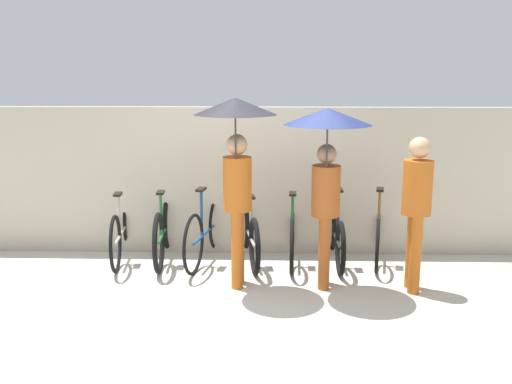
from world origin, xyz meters
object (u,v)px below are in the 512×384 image
at_px(parked_bicycle_3, 249,233).
at_px(parked_bicycle_4, 292,233).
at_px(parked_bicycle_1, 164,231).
at_px(parked_bicycle_6, 378,233).
at_px(parked_bicycle_0, 122,230).
at_px(pedestrian_center, 327,151).
at_px(pedestrian_trailing, 417,202).
at_px(pedestrian_leading, 236,146).
at_px(parked_bicycle_2, 206,231).
at_px(parked_bicycle_5, 336,235).

distance_m(parked_bicycle_3, parked_bicycle_4, 0.56).
xyz_separation_m(parked_bicycle_1, parked_bicycle_6, (2.78, 0.07, -0.02)).
xyz_separation_m(parked_bicycle_0, parked_bicycle_3, (1.67, -0.07, -0.01)).
distance_m(pedestrian_center, pedestrian_trailing, 1.14).
bearing_deg(pedestrian_center, pedestrian_leading, 5.26).
height_order(parked_bicycle_3, parked_bicycle_6, parked_bicycle_3).
xyz_separation_m(parked_bicycle_6, pedestrian_trailing, (0.20, -1.06, 0.65)).
height_order(parked_bicycle_4, pedestrian_trailing, pedestrian_trailing).
distance_m(parked_bicycle_4, pedestrian_trailing, 1.78).
bearing_deg(parked_bicycle_2, parked_bicycle_5, -80.04).
xyz_separation_m(parked_bicycle_0, parked_bicycle_6, (3.34, 0.01, -0.01)).
bearing_deg(pedestrian_leading, parked_bicycle_1, -41.09).
height_order(parked_bicycle_1, pedestrian_leading, pedestrian_leading).
bearing_deg(parked_bicycle_3, pedestrian_center, -147.37).
bearing_deg(parked_bicycle_2, pedestrian_center, -113.95).
bearing_deg(parked_bicycle_1, parked_bicycle_2, -94.60).
height_order(parked_bicycle_5, pedestrian_center, pedestrian_center).
bearing_deg(pedestrian_center, parked_bicycle_2, -28.41).
bearing_deg(parked_bicycle_3, parked_bicycle_5, -99.89).
distance_m(parked_bicycle_1, parked_bicycle_4, 1.67).
bearing_deg(pedestrian_center, parked_bicycle_6, -121.25).
bearing_deg(parked_bicycle_1, pedestrian_leading, -137.49).
bearing_deg(parked_bicycle_2, parked_bicycle_3, -79.63).
distance_m(parked_bicycle_1, parked_bicycle_3, 1.11).
bearing_deg(parked_bicycle_3, parked_bicycle_1, 80.19).
bearing_deg(parked_bicycle_6, pedestrian_leading, 131.69).
height_order(parked_bicycle_2, pedestrian_leading, pedestrian_leading).
relative_size(parked_bicycle_6, pedestrian_leading, 0.77).
bearing_deg(pedestrian_trailing, parked_bicycle_2, -19.99).
xyz_separation_m(parked_bicycle_2, parked_bicycle_6, (2.23, 0.08, -0.03)).
bearing_deg(pedestrian_leading, parked_bicycle_0, -30.58).
distance_m(parked_bicycle_0, parked_bicycle_2, 1.12).
bearing_deg(parked_bicycle_0, parked_bicycle_5, -97.69).
xyz_separation_m(parked_bicycle_0, parked_bicycle_1, (0.56, -0.06, 0.01)).
bearing_deg(pedestrian_leading, parked_bicycle_6, -146.74).
relative_size(parked_bicycle_0, parked_bicycle_3, 1.05).
bearing_deg(parked_bicycle_6, pedestrian_trailing, -158.28).
bearing_deg(parked_bicycle_1, parked_bicycle_0, 80.23).
height_order(parked_bicycle_5, parked_bicycle_6, parked_bicycle_5).
xyz_separation_m(parked_bicycle_0, pedestrian_center, (2.55, -1.04, 1.20)).
relative_size(parked_bicycle_1, pedestrian_center, 0.85).
distance_m(parked_bicycle_2, pedestrian_leading, 1.62).
bearing_deg(pedestrian_leading, parked_bicycle_3, -93.07).
bearing_deg(parked_bicycle_0, parked_bicycle_2, -99.64).
relative_size(pedestrian_center, pedestrian_trailing, 1.18).
height_order(parked_bicycle_0, parked_bicycle_2, parked_bicycle_0).
bearing_deg(parked_bicycle_5, parked_bicycle_0, 88.24).
xyz_separation_m(parked_bicycle_3, parked_bicycle_4, (0.56, 0.04, 0.00)).
relative_size(parked_bicycle_0, parked_bicycle_1, 1.04).
relative_size(parked_bicycle_5, pedestrian_leading, 0.77).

